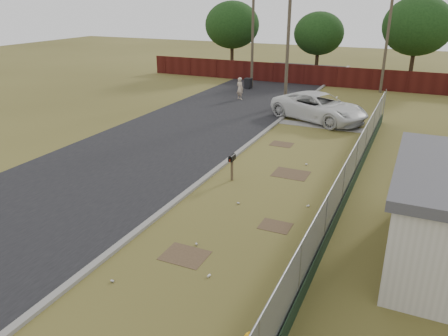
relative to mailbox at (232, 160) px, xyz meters
The scene contains 11 objects.
ground 2.43m from the mailbox, 32.33° to the right, with size 120.00×120.00×0.00m, color olive.
street 8.47m from the mailbox, 125.40° to the left, with size 15.10×60.00×0.12m.
chainlink_fence 5.01m from the mailbox, ahead, with size 0.10×27.06×2.02m.
privacy_fence 24.16m from the mailbox, 99.81° to the left, with size 30.00×0.12×1.80m, color #3F110D.
utility_poles 19.91m from the mailbox, 95.23° to the left, with size 12.60×8.24×9.00m.
horizon_trees 22.83m from the mailbox, 83.06° to the left, with size 33.32×31.94×7.78m.
mailbox is the anchor object (origin of this frame).
pickup_truck 11.72m from the mailbox, 84.34° to the left, with size 2.97×6.44×1.79m, color silver.
pedestrian 16.52m from the mailbox, 111.36° to the left, with size 0.64×0.42×1.74m, color beige.
trash_bin 20.96m from the mailbox, 109.60° to the left, with size 0.65×0.71×0.92m.
scattered_litter 4.00m from the mailbox, 62.48° to the right, with size 3.98×11.57×0.07m.
Camera 1 is at (5.22, -15.22, 7.60)m, focal length 35.00 mm.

